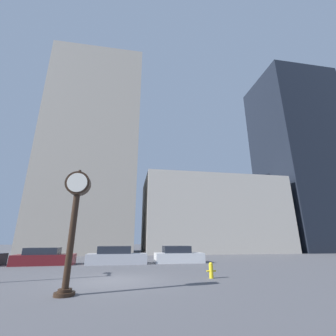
{
  "coord_description": "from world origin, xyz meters",
  "views": [
    {
      "loc": [
        0.57,
        -11.83,
        1.81
      ],
      "look_at": [
        4.45,
        10.8,
        9.21
      ],
      "focal_mm": 24.0,
      "sensor_mm": 36.0,
      "label": 1
    }
  ],
  "objects_px": {
    "car_maroon": "(44,258)",
    "car_white": "(178,256)",
    "car_silver": "(116,256)",
    "street_clock": "(75,211)",
    "fire_hydrant_near": "(211,270)"
  },
  "relations": [
    {
      "from": "car_maroon",
      "to": "car_white",
      "type": "distance_m",
      "value": 10.6
    },
    {
      "from": "car_maroon",
      "to": "car_silver",
      "type": "distance_m",
      "value": 5.48
    },
    {
      "from": "street_clock",
      "to": "car_silver",
      "type": "xyz_separation_m",
      "value": [
        1.21,
        10.59,
        -2.28
      ]
    },
    {
      "from": "car_white",
      "to": "car_silver",
      "type": "bearing_deg",
      "value": -176.95
    },
    {
      "from": "car_maroon",
      "to": "car_white",
      "type": "bearing_deg",
      "value": -3.2
    },
    {
      "from": "car_silver",
      "to": "fire_hydrant_near",
      "type": "distance_m",
      "value": 9.37
    },
    {
      "from": "fire_hydrant_near",
      "to": "car_white",
      "type": "bearing_deg",
      "value": 89.38
    },
    {
      "from": "street_clock",
      "to": "fire_hydrant_near",
      "type": "distance_m",
      "value": 7.25
    },
    {
      "from": "fire_hydrant_near",
      "to": "car_silver",
      "type": "bearing_deg",
      "value": 122.57
    },
    {
      "from": "car_white",
      "to": "street_clock",
      "type": "bearing_deg",
      "value": -120.54
    },
    {
      "from": "street_clock",
      "to": "car_maroon",
      "type": "distance_m",
      "value": 11.92
    },
    {
      "from": "car_maroon",
      "to": "street_clock",
      "type": "bearing_deg",
      "value": -71.83
    },
    {
      "from": "car_white",
      "to": "fire_hydrant_near",
      "type": "xyz_separation_m",
      "value": [
        -0.09,
        -8.2,
        -0.19
      ]
    },
    {
      "from": "car_silver",
      "to": "car_white",
      "type": "distance_m",
      "value": 5.14
    },
    {
      "from": "car_white",
      "to": "fire_hydrant_near",
      "type": "relative_size",
      "value": 5.46
    }
  ]
}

